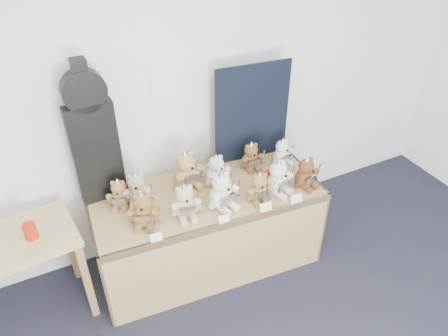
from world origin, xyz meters
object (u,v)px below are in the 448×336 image
teddy_front_end (306,174)px  teddy_back_centre_left (187,172)px  display_table (210,215)px  teddy_front_far_left (143,210)px  red_cup (30,231)px  teddy_front_far_right (278,179)px  teddy_front_centre (222,192)px  teddy_back_left (137,189)px  teddy_back_centre_right (217,171)px  guitar_case (93,136)px  side_table (7,259)px  teddy_back_right (251,157)px  teddy_back_far_left (119,194)px  teddy_back_end (282,153)px  teddy_front_right (259,188)px  teddy_front_left (185,202)px

teddy_front_end → teddy_back_centre_left: size_ratio=0.81×
display_table → teddy_front_far_left: teddy_front_far_left is taller
red_cup → teddy_front_far_right: bearing=-8.7°
teddy_front_far_left → teddy_front_far_right: teddy_front_far_right is taller
teddy_front_centre → teddy_back_left: bearing=136.0°
teddy_back_left → teddy_back_centre_right: size_ratio=1.01×
red_cup → guitar_case: bearing=26.2°
teddy_front_far_left → teddy_front_centre: teddy_front_centre is taller
red_cup → teddy_back_centre_left: teddy_back_centre_left is taller
teddy_front_far_left → teddy_front_centre: (0.56, -0.07, 0.01)m
side_table → teddy_back_right: bearing=-3.0°
teddy_front_far_left → teddy_back_right: (0.97, 0.25, -0.02)m
teddy_front_far_left → teddy_back_right: size_ratio=1.15×
teddy_front_far_left → teddy_back_far_left: size_ratio=1.20×
teddy_front_centre → teddy_back_left: size_ratio=1.13×
teddy_back_far_left → display_table: bearing=1.6°
teddy_back_centre_left → teddy_back_right: teddy_back_centre_left is taller
guitar_case → teddy_front_centre: (0.73, -0.49, -0.39)m
teddy_back_centre_right → red_cup: bearing=169.7°
teddy_back_left → teddy_back_centre_left: teddy_back_centre_left is taller
display_table → teddy_front_centre: 0.30m
teddy_front_centre → teddy_back_centre_right: teddy_front_centre is taller
guitar_case → teddy_back_centre_left: guitar_case is taller
side_table → teddy_front_end: size_ratio=3.47×
teddy_back_end → side_table: bearing=167.3°
teddy_back_left → teddy_back_end: (1.19, -0.05, -0.01)m
guitar_case → teddy_back_far_left: guitar_case is taller
guitar_case → teddy_front_far_left: 0.60m
teddy_front_right → teddy_back_centre_right: size_ratio=0.95×
teddy_front_end → teddy_back_centre_right: 0.67m
display_table → teddy_back_centre_left: size_ratio=5.22×
teddy_front_left → teddy_front_centre: (0.27, -0.02, 0.01)m
teddy_front_centre → side_table: bearing=157.2°
teddy_front_far_left → teddy_back_centre_right: (0.64, 0.19, -0.01)m
display_table → guitar_case: size_ratio=1.67×
red_cup → teddy_front_left: size_ratio=0.38×
teddy_back_centre_left → teddy_front_far_left: bearing=-164.0°
teddy_front_end → teddy_front_centre: bearing=164.4°
display_table → teddy_back_end: 0.78m
guitar_case → teddy_front_end: guitar_case is taller
side_table → teddy_front_centre: bearing=-14.9°
teddy_back_end → teddy_front_left: bearing=-179.0°
side_table → teddy_front_end: 2.14m
teddy_front_centre → teddy_front_right: size_ratio=1.20×
teddy_front_right → teddy_front_left: bearing=-178.0°
teddy_front_far_left → teddy_back_far_left: bearing=132.0°
teddy_front_right → teddy_back_end: size_ratio=1.07×
teddy_back_centre_left → teddy_back_centre_right: bearing=-32.4°
teddy_back_centre_right → teddy_back_far_left: 0.73m
display_table → teddy_front_far_right: (0.49, -0.14, 0.27)m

